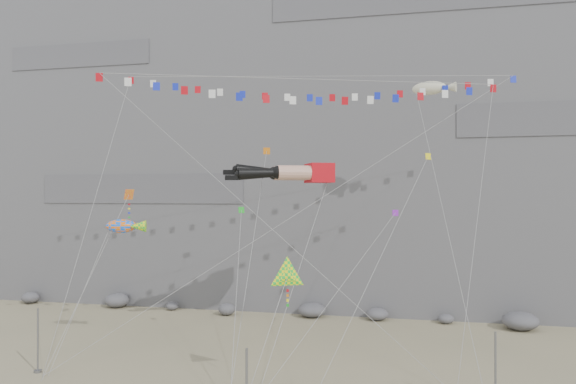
# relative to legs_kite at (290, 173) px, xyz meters

# --- Properties ---
(ground) EXTENTS (120.00, 120.00, 0.00)m
(ground) POSITION_rel_legs_kite_xyz_m (-0.20, -6.76, -13.01)
(ground) COLOR gray
(ground) RESTS_ON ground
(cliff) EXTENTS (80.00, 28.00, 50.00)m
(cliff) POSITION_rel_legs_kite_xyz_m (-0.20, 25.24, 11.99)
(cliff) COLOR slate
(cliff) RESTS_ON ground
(talus_boulders) EXTENTS (60.00, 3.00, 1.20)m
(talus_boulders) POSITION_rel_legs_kite_xyz_m (-0.20, 10.24, -12.41)
(talus_boulders) COLOR slate
(talus_boulders) RESTS_ON ground
(anchor_pole_left) EXTENTS (0.12, 0.12, 4.09)m
(anchor_pole_left) POSITION_rel_legs_kite_xyz_m (-14.40, -9.66, -10.96)
(anchor_pole_left) COLOR slate
(anchor_pole_left) RESTS_ON ground
(anchor_pole_right) EXTENTS (0.12, 0.12, 4.23)m
(anchor_pole_right) POSITION_rel_legs_kite_xyz_m (13.23, -10.25, -10.90)
(anchor_pole_right) COLOR slate
(anchor_pole_right) RESTS_ON ground
(legs_kite) EXTENTS (8.29, 17.63, 20.66)m
(legs_kite) POSITION_rel_legs_kite_xyz_m (0.00, 0.00, 0.00)
(legs_kite) COLOR red
(legs_kite) RESTS_ON ground
(flag_banner_upper) EXTENTS (30.14, 15.23, 28.43)m
(flag_banner_upper) POSITION_rel_legs_kite_xyz_m (2.05, 1.65, 7.51)
(flag_banner_upper) COLOR red
(flag_banner_upper) RESTS_ON ground
(flag_banner_lower) EXTENTS (25.41, 9.72, 22.04)m
(flag_banner_lower) POSITION_rel_legs_kite_xyz_m (1.94, -3.73, 6.21)
(flag_banner_lower) COLOR red
(flag_banner_lower) RESTS_ON ground
(harlequin_kite) EXTENTS (2.01, 9.47, 14.28)m
(harlequin_kite) POSITION_rel_legs_kite_xyz_m (-11.85, -2.70, -1.67)
(harlequin_kite) COLOR red
(harlequin_kite) RESTS_ON ground
(fish_windsock) EXTENTS (3.97, 6.31, 10.67)m
(fish_windsock) POSITION_rel_legs_kite_xyz_m (-11.07, -5.18, -3.87)
(fish_windsock) COLOR orange
(fish_windsock) RESTS_ON ground
(delta_kite) EXTENTS (2.71, 4.84, 8.57)m
(delta_kite) POSITION_rel_legs_kite_xyz_m (2.29, -11.02, -6.15)
(delta_kite) COLOR #FFF50D
(delta_kite) RESTS_ON ground
(blimp_windsock) EXTENTS (4.72, 15.13, 24.33)m
(blimp_windsock) POSITION_rel_legs_kite_xyz_m (10.25, 4.16, 6.68)
(blimp_windsock) COLOR beige
(blimp_windsock) RESTS_ON ground
(small_kite_a) EXTENTS (2.35, 14.99, 20.71)m
(small_kite_a) POSITION_rel_legs_kite_xyz_m (-2.42, 2.06, 1.62)
(small_kite_a) COLOR orange
(small_kite_a) RESTS_ON ground
(small_kite_b) EXTENTS (7.69, 11.08, 16.19)m
(small_kite_b) POSITION_rel_legs_kite_xyz_m (7.61, -0.87, -3.19)
(small_kite_b) COLOR purple
(small_kite_b) RESTS_ON ground
(small_kite_c) EXTENTS (3.27, 11.11, 14.94)m
(small_kite_c) POSITION_rel_legs_kite_xyz_m (-2.71, -3.63, -2.98)
(small_kite_c) COLOR green
(small_kite_c) RESTS_ON ground
(small_kite_d) EXTENTS (6.98, 13.68, 20.24)m
(small_kite_d) POSITION_rel_legs_kite_xyz_m (9.90, -0.26, 0.71)
(small_kite_d) COLOR yellow
(small_kite_d) RESTS_ON ground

